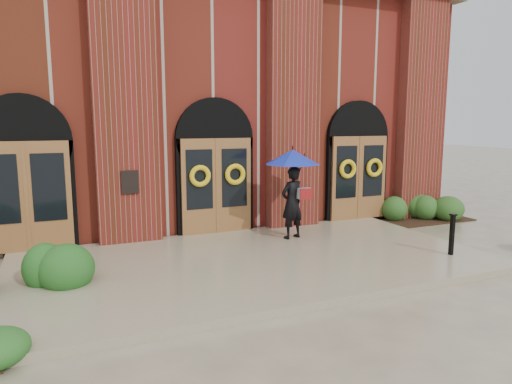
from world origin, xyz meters
TOP-DOWN VIEW (x-y plane):
  - ground at (0.00, 0.00)m, footprint 90.00×90.00m
  - landing at (0.00, 0.15)m, footprint 10.00×5.30m
  - church_building at (0.00, 8.78)m, footprint 16.20×12.53m
  - man_with_umbrella at (1.55, 1.38)m, footprint 1.73×1.73m
  - metal_post at (4.12, -1.32)m, footprint 0.13×0.13m
  - hedge_wall_right at (6.58, 2.20)m, footprint 2.89×1.16m

SIDE VIEW (x-z plane):
  - ground at x=0.00m, z-range 0.00..0.00m
  - landing at x=0.00m, z-range 0.00..0.15m
  - hedge_wall_right at x=6.58m, z-range 0.00..0.74m
  - metal_post at x=4.12m, z-range 0.17..1.10m
  - man_with_umbrella at x=1.55m, z-range 0.60..2.84m
  - church_building at x=0.00m, z-range 0.00..7.00m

